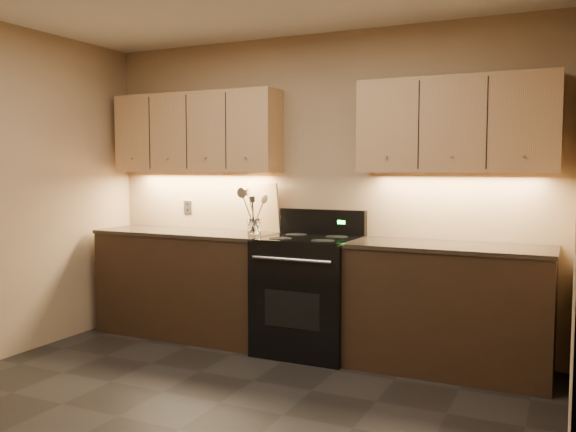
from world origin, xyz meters
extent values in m
plane|color=black|center=(0.00, 0.00, 0.00)|extent=(4.00, 4.00, 0.00)
cube|color=tan|center=(0.00, 2.00, 1.30)|extent=(4.00, 0.04, 2.60)
cube|color=tan|center=(2.00, 0.00, 1.30)|extent=(0.04, 4.00, 2.60)
cube|color=black|center=(-1.10, 1.70, 0.45)|extent=(1.60, 0.60, 0.90)
cube|color=#3A3025|center=(-1.10, 1.70, 0.92)|extent=(1.62, 0.62, 0.03)
cube|color=black|center=(1.18, 1.70, 0.45)|extent=(1.44, 0.60, 0.90)
cube|color=#3A3025|center=(1.18, 1.70, 0.92)|extent=(1.46, 0.62, 0.03)
cube|color=black|center=(0.08, 1.68, 0.46)|extent=(0.76, 0.65, 0.92)
cube|color=black|center=(0.08, 1.68, 0.93)|extent=(0.70, 0.60, 0.01)
cube|color=black|center=(0.08, 1.96, 1.03)|extent=(0.76, 0.07, 0.22)
cube|color=#19FF33|center=(0.26, 1.92, 1.04)|extent=(0.06, 0.00, 0.03)
cylinder|color=silver|center=(0.08, 1.34, 0.80)|extent=(0.65, 0.02, 0.02)
cube|color=black|center=(0.08, 1.35, 0.41)|extent=(0.46, 0.00, 0.28)
cylinder|color=black|center=(-0.10, 1.53, 0.93)|extent=(0.18, 0.18, 0.00)
cylinder|color=black|center=(0.26, 1.53, 0.93)|extent=(0.18, 0.18, 0.00)
cylinder|color=black|center=(-0.10, 1.82, 0.93)|extent=(0.18, 0.18, 0.00)
cylinder|color=black|center=(0.26, 1.82, 0.93)|extent=(0.18, 0.18, 0.00)
cube|color=tan|center=(-1.10, 1.85, 1.80)|extent=(1.60, 0.30, 0.70)
cube|color=tan|center=(1.18, 1.85, 1.80)|extent=(1.44, 0.30, 0.70)
cube|color=#B2B5BA|center=(-1.30, 1.99, 1.12)|extent=(0.08, 0.01, 0.12)
cylinder|color=white|center=(-0.42, 1.68, 1.00)|extent=(0.12, 0.12, 0.13)
cylinder|color=white|center=(-0.42, 1.68, 0.94)|extent=(0.11, 0.11, 0.02)
cube|color=#DCBC76|center=(-0.48, 1.96, 1.14)|extent=(0.34, 0.14, 0.43)
camera|label=1|loc=(2.00, -2.76, 1.48)|focal=38.00mm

